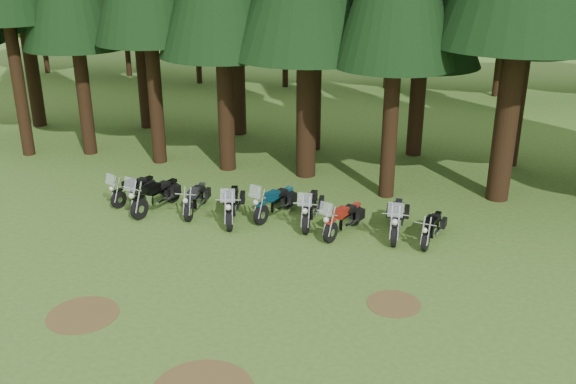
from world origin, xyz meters
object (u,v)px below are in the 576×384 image
motorcycle_3 (232,205)px  motorcycle_4 (275,203)px  motorcycle_2 (195,200)px  motorcycle_5 (310,209)px  motorcycle_0 (134,190)px  motorcycle_7 (397,220)px  motorcycle_8 (432,229)px  motorcycle_6 (343,220)px  motorcycle_1 (156,196)px

motorcycle_3 → motorcycle_4: motorcycle_3 is taller
motorcycle_2 → motorcycle_5: motorcycle_5 is taller
motorcycle_0 → motorcycle_7: motorcycle_7 is taller
motorcycle_7 → motorcycle_8: size_ratio=1.23×
motorcycle_2 → motorcycle_0: bearing=167.1°
motorcycle_0 → motorcycle_2: motorcycle_0 is taller
motorcycle_6 → motorcycle_7: (1.65, 0.34, 0.04)m
motorcycle_2 → motorcycle_6: bearing=-10.0°
motorcycle_3 → motorcycle_6: motorcycle_3 is taller
motorcycle_5 → motorcycle_6: (1.19, -0.50, -0.03)m
motorcycle_5 → motorcycle_6: 1.30m
motorcycle_1 → motorcycle_8: motorcycle_1 is taller
motorcycle_2 → motorcycle_5: size_ratio=0.91×
motorcycle_6 → motorcycle_8: motorcycle_6 is taller
motorcycle_3 → motorcycle_8: motorcycle_3 is taller
motorcycle_4 → motorcycle_7: bearing=13.4°
motorcycle_3 → motorcycle_7: motorcycle_3 is taller
motorcycle_1 → motorcycle_5: motorcycle_1 is taller
motorcycle_4 → motorcycle_5: motorcycle_5 is taller
motorcycle_5 → motorcycle_2: bearing=177.0°
motorcycle_4 → motorcycle_2: bearing=-153.9°
motorcycle_3 → motorcycle_7: 5.43m
motorcycle_5 → motorcycle_8: (3.96, -0.37, -0.08)m
motorcycle_7 → motorcycle_8: 1.14m
motorcycle_4 → motorcycle_6: size_ratio=1.03×
motorcycle_1 → motorcycle_4: size_ratio=1.09×
motorcycle_5 → motorcycle_8: 3.98m
motorcycle_1 → motorcycle_4: motorcycle_1 is taller
motorcycle_0 → motorcycle_5: size_ratio=0.86×
motorcycle_1 → motorcycle_4: (4.11, 0.54, -0.04)m
motorcycle_0 → motorcycle_5: (6.53, -0.28, 0.06)m
motorcycle_6 → motorcycle_7: bearing=32.1°
motorcycle_5 → motorcycle_6: bearing=-26.6°
motorcycle_4 → motorcycle_7: 4.15m
motorcycle_2 → motorcycle_3: (1.45, -0.32, 0.07)m
motorcycle_5 → motorcycle_6: size_ratio=1.08×
motorcycle_2 → motorcycle_8: 7.99m
motorcycle_7 → motorcycle_2: bearing=177.4°
motorcycle_1 → motorcycle_7: size_ratio=1.01×
motorcycle_3 → motorcycle_5: 2.61m
motorcycle_1 → motorcycle_7: bearing=15.9°
motorcycle_4 → motorcycle_7: (4.13, -0.43, 0.03)m
motorcycle_6 → motorcycle_8: size_ratio=1.10×
motorcycle_1 → motorcycle_8: 9.36m
motorcycle_6 → motorcycle_1: bearing=-161.6°
motorcycle_7 → motorcycle_0: bearing=175.6°
motorcycle_1 → motorcycle_2: bearing=24.1°
motorcycle_4 → motorcycle_5: bearing=7.5°
motorcycle_0 → motorcycle_3: size_ratio=0.84×
motorcycle_3 → motorcycle_6: bearing=-15.4°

